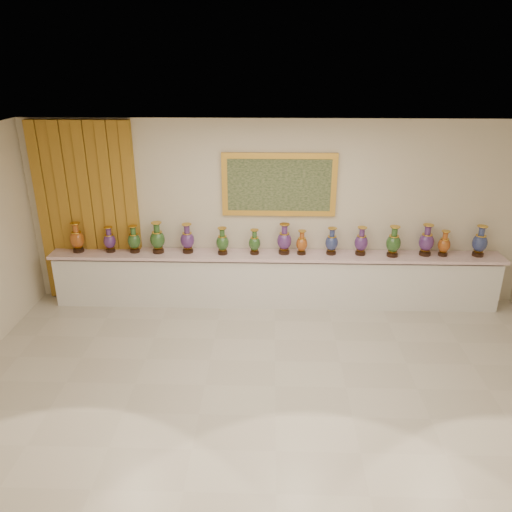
{
  "coord_description": "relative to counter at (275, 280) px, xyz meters",
  "views": [
    {
      "loc": [
        -0.08,
        -5.22,
        3.87
      ],
      "look_at": [
        -0.29,
        1.7,
        1.08
      ],
      "focal_mm": 35.0,
      "sensor_mm": 36.0,
      "label": 1
    }
  ],
  "objects": [
    {
      "name": "room",
      "position": [
        -2.54,
        0.17,
        1.14
      ],
      "size": [
        8.0,
        8.0,
        8.0
      ],
      "color": "beige",
      "rests_on": "ground"
    },
    {
      "name": "counter",
      "position": [
        0.0,
        0.0,
        0.0
      ],
      "size": [
        7.28,
        0.48,
        0.9
      ],
      "color": "white",
      "rests_on": "ground"
    },
    {
      "name": "vase_9",
      "position": [
        0.9,
        0.01,
        0.66
      ],
      "size": [
        0.26,
        0.26,
        0.44
      ],
      "rotation": [
        0.0,
        0.0,
        -0.29
      ],
      "color": "black",
      "rests_on": "counter"
    },
    {
      "name": "vase_10",
      "position": [
        1.37,
        0.01,
        0.67
      ],
      "size": [
        0.25,
        0.25,
        0.46
      ],
      "rotation": [
        0.0,
        0.0,
        0.19
      ],
      "color": "black",
      "rests_on": "counter"
    },
    {
      "name": "vase_8",
      "position": [
        0.42,
        -0.0,
        0.64
      ],
      "size": [
        0.21,
        0.21,
        0.4
      ],
      "rotation": [
        0.0,
        0.0,
        0.13
      ],
      "color": "black",
      "rests_on": "counter"
    },
    {
      "name": "vase_11",
      "position": [
        1.86,
        -0.05,
        0.69
      ],
      "size": [
        0.29,
        0.29,
        0.5
      ],
      "rotation": [
        0.0,
        0.0,
        -0.3
      ],
      "color": "black",
      "rests_on": "counter"
    },
    {
      "name": "vase_3",
      "position": [
        -1.9,
        -0.0,
        0.69
      ],
      "size": [
        0.26,
        0.26,
        0.51
      ],
      "rotation": [
        0.0,
        0.0,
        0.11
      ],
      "color": "black",
      "rests_on": "counter"
    },
    {
      "name": "vase_6",
      "position": [
        -0.33,
        -0.01,
        0.65
      ],
      "size": [
        0.25,
        0.25,
        0.41
      ],
      "rotation": [
        0.0,
        0.0,
        0.41
      ],
      "color": "black",
      "rests_on": "counter"
    },
    {
      "name": "vase_0",
      "position": [
        -3.21,
        -0.01,
        0.68
      ],
      "size": [
        0.24,
        0.24,
        0.49
      ],
      "rotation": [
        0.0,
        0.0,
        0.07
      ],
      "color": "black",
      "rests_on": "counter"
    },
    {
      "name": "ground",
      "position": [
        0.0,
        -2.27,
        -0.44
      ],
      "size": [
        8.0,
        8.0,
        0.0
      ],
      "primitive_type": "plane",
      "color": "beige",
      "rests_on": "ground"
    },
    {
      "name": "vase_13",
      "position": [
        2.68,
        0.0,
        0.65
      ],
      "size": [
        0.23,
        0.23,
        0.42
      ],
      "rotation": [
        0.0,
        0.0,
        0.25
      ],
      "color": "black",
      "rests_on": "counter"
    },
    {
      "name": "vase_5",
      "position": [
        -0.85,
        -0.04,
        0.66
      ],
      "size": [
        0.23,
        0.23,
        0.44
      ],
      "rotation": [
        0.0,
        0.0,
        0.14
      ],
      "color": "black",
      "rests_on": "counter"
    },
    {
      "name": "vase_7",
      "position": [
        0.14,
        0.02,
        0.69
      ],
      "size": [
        0.29,
        0.29,
        0.5
      ],
      "rotation": [
        0.0,
        0.0,
        0.28
      ],
      "color": "black",
      "rests_on": "counter"
    },
    {
      "name": "vase_2",
      "position": [
        -2.28,
        0.01,
        0.66
      ],
      "size": [
        0.21,
        0.21,
        0.45
      ],
      "rotation": [
        0.0,
        0.0,
        0.02
      ],
      "color": "black",
      "rests_on": "counter"
    },
    {
      "name": "vase_4",
      "position": [
        -1.42,
        0.02,
        0.68
      ],
      "size": [
        0.27,
        0.27,
        0.48
      ],
      "rotation": [
        0.0,
        0.0,
        0.21
      ],
      "color": "black",
      "rests_on": "counter"
    },
    {
      "name": "vase_1",
      "position": [
        -2.69,
        0.01,
        0.65
      ],
      "size": [
        0.23,
        0.23,
        0.42
      ],
      "rotation": [
        0.0,
        0.0,
        0.17
      ],
      "color": "black",
      "rests_on": "counter"
    },
    {
      "name": "vase_14",
      "position": [
        3.23,
        0.01,
        0.69
      ],
      "size": [
        0.23,
        0.23,
        0.5
      ],
      "rotation": [
        0.0,
        0.0,
        -0.01
      ],
      "color": "black",
      "rests_on": "counter"
    },
    {
      "name": "vase_12",
      "position": [
        2.4,
        0.02,
        0.69
      ],
      "size": [
        0.24,
        0.24,
        0.51
      ],
      "rotation": [
        0.0,
        0.0,
        0.0
      ],
      "color": "black",
      "rests_on": "counter"
    }
  ]
}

